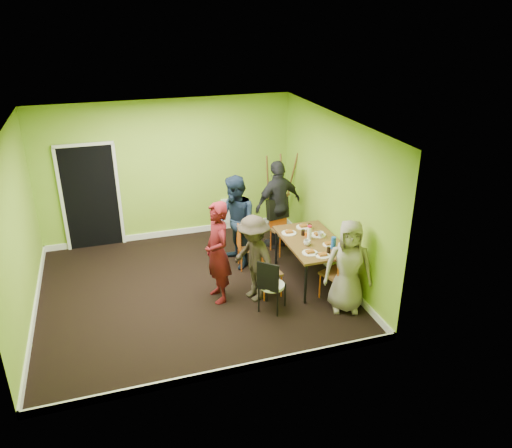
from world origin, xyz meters
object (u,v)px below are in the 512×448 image
(chair_bentwood, at_px, (271,283))
(orange_bottle, at_px, (306,235))
(person_front_end, at_px, (348,266))
(chair_back_end, at_px, (279,214))
(person_back_end, at_px, (278,204))
(dining_table, at_px, (312,243))
(person_standing, at_px, (218,252))
(blue_bottle, at_px, (333,243))
(chair_left_far, at_px, (244,244))
(chair_front_end, at_px, (340,270))
(person_left_near, at_px, (254,258))
(thermos, at_px, (309,233))
(chair_left_near, at_px, (265,269))
(person_left_far, at_px, (236,222))
(easel, at_px, (280,194))

(chair_bentwood, height_order, orange_bottle, chair_bentwood)
(person_front_end, bearing_deg, chair_back_end, 118.43)
(orange_bottle, relative_size, person_back_end, 0.04)
(orange_bottle, bearing_deg, dining_table, -74.78)
(dining_table, bearing_deg, person_standing, -175.58)
(dining_table, xyz_separation_m, blue_bottle, (0.20, -0.39, 0.16))
(dining_table, xyz_separation_m, chair_back_end, (-0.13, 1.28, 0.03))
(chair_left_far, distance_m, chair_front_end, 1.91)
(chair_back_end, bearing_deg, chair_front_end, 86.59)
(chair_left_far, bearing_deg, chair_bentwood, 5.67)
(dining_table, height_order, person_left_near, person_left_near)
(chair_left_far, xyz_separation_m, thermos, (0.95, -0.70, 0.38))
(person_left_near, bearing_deg, chair_left_far, 155.34)
(chair_bentwood, relative_size, orange_bottle, 12.02)
(dining_table, bearing_deg, blue_bottle, -62.63)
(chair_bentwood, bearing_deg, chair_back_end, 108.76)
(chair_left_near, bearing_deg, person_left_near, -91.85)
(chair_front_end, xyz_separation_m, chair_bentwood, (-1.15, 0.05, -0.06))
(chair_front_end, height_order, person_front_end, person_front_end)
(person_left_near, bearing_deg, chair_bentwood, -0.14)
(chair_front_end, distance_m, person_left_near, 1.39)
(chair_front_end, height_order, person_left_near, person_left_near)
(orange_bottle, distance_m, person_back_end, 1.26)
(chair_left_far, height_order, person_left_far, person_left_far)
(blue_bottle, bearing_deg, person_left_near, 175.30)
(dining_table, bearing_deg, chair_left_far, 142.64)
(thermos, xyz_separation_m, person_standing, (-1.64, -0.18, -0.02))
(orange_bottle, xyz_separation_m, person_back_end, (-0.06, 1.26, 0.09))
(dining_table, distance_m, person_standing, 1.68)
(dining_table, distance_m, person_back_end, 1.43)
(orange_bottle, xyz_separation_m, person_standing, (-1.63, -0.29, 0.05))
(easel, distance_m, person_standing, 2.81)
(chair_left_near, relative_size, blue_bottle, 4.33)
(chair_front_end, height_order, blue_bottle, chair_front_end)
(chair_left_near, relative_size, person_front_end, 0.59)
(chair_left_near, bearing_deg, person_back_end, 146.24)
(easel, height_order, person_front_end, easel)
(easel, height_order, person_left_near, easel)
(easel, bearing_deg, chair_front_end, -89.92)
(chair_back_end, bearing_deg, person_standing, 31.19)
(orange_bottle, bearing_deg, person_left_far, 145.21)
(chair_front_end, bearing_deg, person_front_end, -111.98)
(easel, height_order, thermos, easel)
(person_left_far, distance_m, person_left_near, 1.18)
(chair_bentwood, distance_m, thermos, 1.29)
(chair_left_far, relative_size, easel, 0.50)
(dining_table, xyz_separation_m, chair_front_end, (0.16, -0.78, -0.14))
(person_front_end, bearing_deg, easel, 111.33)
(chair_left_far, height_order, orange_bottle, chair_left_far)
(chair_left_near, height_order, chair_bentwood, chair_bentwood)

